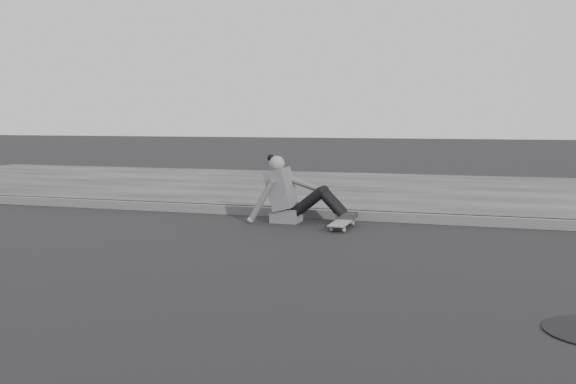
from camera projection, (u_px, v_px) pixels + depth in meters
ground at (455, 270)px, 5.66m from camera, size 80.00×80.00×0.00m
curb at (465, 220)px, 8.10m from camera, size 24.00×0.16×0.12m
sidewalk at (471, 194)px, 10.97m from camera, size 24.00×6.00×0.12m
skateboard at (343, 222)px, 7.86m from camera, size 0.20×0.78×0.09m
seated_woman at (291, 195)px, 8.28m from camera, size 1.38×0.46×0.88m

